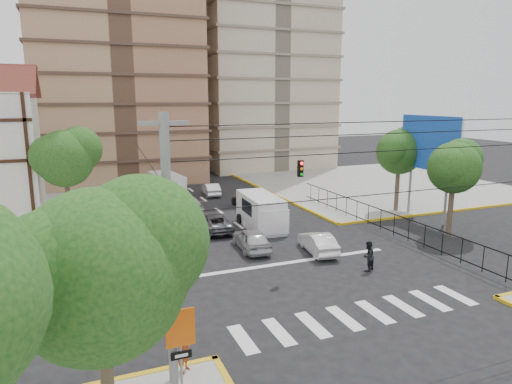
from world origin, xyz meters
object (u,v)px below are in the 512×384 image
district_sign (181,337)px  traffic_light_nw (136,200)px  van_left_lane (167,188)px  pedestrian_crosswalk (368,256)px  van_right_lane (262,213)px  car_white_front_right (318,243)px  pedestrian_sw_corner (184,349)px  car_silver_front_left (251,239)px

district_sign → traffic_light_nw: bearing=86.6°
van_left_lane → pedestrian_crosswalk: van_left_lane is taller
van_right_lane → pedestrian_crosswalk: (2.23, -10.07, -0.35)m
van_right_lane → car_white_front_right: bearing=-76.1°
district_sign → van_left_lane: bearing=79.6°
traffic_light_nw → pedestrian_crosswalk: traffic_light_nw is taller
pedestrian_sw_corner → traffic_light_nw: bearing=43.1°
pedestrian_sw_corner → pedestrian_crosswalk: size_ratio=0.98×
district_sign → van_right_lane: size_ratio=0.57×
pedestrian_sw_corner → pedestrian_crosswalk: bearing=-18.5°
district_sign → van_right_lane: (10.10, 17.70, -1.24)m
van_left_lane → car_white_front_right: (5.75, -18.75, -0.55)m
car_silver_front_left → car_white_front_right: 4.22m
traffic_light_nw → van_right_lane: (9.10, 0.66, -1.90)m
van_left_lane → car_white_front_right: van_left_lane is taller
van_right_lane → van_left_lane: size_ratio=0.99×
van_right_lane → car_silver_front_left: size_ratio=1.36×
traffic_light_nw → pedestrian_sw_corner: traffic_light_nw is taller
traffic_light_nw → car_white_front_right: 11.97m
district_sign → car_silver_front_left: bearing=60.6°
district_sign → van_left_lane: 30.67m
traffic_light_nw → car_silver_front_left: bearing=-28.3°
district_sign → pedestrian_crosswalk: bearing=31.7°
van_left_lane → pedestrian_crosswalk: size_ratio=3.32×
van_left_lane → car_silver_front_left: (2.08, -16.65, -0.50)m
district_sign → car_white_front_right: (11.27, 11.39, -1.80)m
car_silver_front_left → car_white_front_right: car_silver_front_left is taller
van_right_lane → pedestrian_crosswalk: van_right_lane is taller
van_left_lane → pedestrian_sw_corner: 28.85m
traffic_light_nw → car_silver_front_left: 7.87m
district_sign → pedestrian_crosswalk: district_sign is taller
district_sign → car_silver_front_left: district_sign is taller
van_right_lane → van_left_lane: 13.26m
car_silver_front_left → van_right_lane: bearing=-116.6°
van_left_lane → pedestrian_sw_corner: (-5.04, -28.41, -0.21)m
van_right_lane → pedestrian_crosswalk: bearing=-74.1°
car_silver_front_left → pedestrian_sw_corner: bearing=62.9°
district_sign → pedestrian_sw_corner: bearing=74.8°
car_silver_front_left → van_left_lane: bearing=-78.8°
van_right_lane → car_white_front_right: van_right_lane is taller
pedestrian_sw_corner → van_left_lane: bearing=35.0°
van_right_lane → car_white_front_right: size_ratio=1.43×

